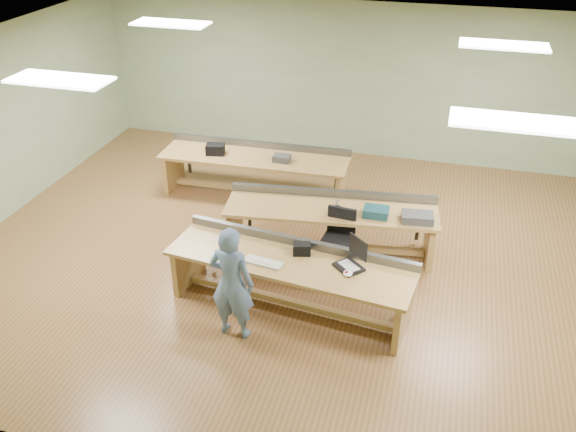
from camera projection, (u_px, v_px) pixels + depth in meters
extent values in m
plane|color=brown|center=(299.00, 256.00, 9.20)|extent=(10.00, 10.00, 0.00)
plane|color=silver|center=(301.00, 59.00, 7.70)|extent=(10.00, 10.00, 0.00)
cube|color=#90A980|center=(352.00, 81.00, 11.78)|extent=(10.00, 0.04, 3.00)
cube|color=#90A980|center=(181.00, 363.00, 5.11)|extent=(10.00, 0.04, 3.00)
cube|color=white|center=(60.00, 80.00, 7.04)|extent=(1.20, 0.50, 0.03)
cube|color=white|center=(171.00, 23.00, 9.54)|extent=(1.20, 0.50, 0.03)
cube|color=white|center=(513.00, 122.00, 5.88)|extent=(1.20, 0.50, 0.03)
cube|color=white|center=(504.00, 45.00, 8.38)|extent=(1.20, 0.50, 0.03)
cube|color=#B28B4B|center=(289.00, 263.00, 7.77)|extent=(3.29, 1.23, 0.05)
cube|color=#B28B4B|center=(189.00, 262.00, 8.44)|extent=(0.17, 0.76, 0.70)
cube|color=#B28B4B|center=(403.00, 314.00, 7.46)|extent=(0.17, 0.76, 0.70)
cube|color=#B28B4B|center=(289.00, 302.00, 8.08)|extent=(2.91, 0.44, 0.08)
cube|color=#515458|center=(300.00, 242.00, 8.04)|extent=(3.20, 0.45, 0.11)
cube|color=#B28B4B|center=(331.00, 210.00, 8.95)|extent=(3.20, 1.22, 0.05)
cube|color=#B28B4B|center=(235.00, 224.00, 9.32)|extent=(0.17, 0.74, 0.70)
cube|color=#B28B4B|center=(429.00, 239.00, 8.96)|extent=(0.17, 0.74, 0.70)
cube|color=#B28B4B|center=(330.00, 246.00, 9.27)|extent=(2.81, 0.45, 0.08)
cube|color=#515458|center=(333.00, 193.00, 9.24)|extent=(3.11, 0.47, 0.11)
cube|color=#B28B4B|center=(254.00, 158.00, 10.55)|extent=(3.31, 0.98, 0.05)
cube|color=#B28B4B|center=(173.00, 168.00, 11.05)|extent=(0.10, 0.78, 0.70)
cube|color=#B28B4B|center=(341.00, 187.00, 10.42)|extent=(0.10, 0.78, 0.70)
cube|color=#B28B4B|center=(255.00, 190.00, 10.86)|extent=(2.98, 0.19, 0.08)
cube|color=#515458|center=(260.00, 145.00, 10.84)|extent=(3.28, 0.18, 0.11)
imported|color=slate|center=(232.00, 283.00, 7.31)|extent=(0.58, 0.40, 1.54)
cube|color=black|center=(349.00, 267.00, 7.60)|extent=(0.44, 0.43, 0.04)
cube|color=black|center=(358.00, 247.00, 7.54)|extent=(0.26, 0.24, 0.27)
cube|color=beige|center=(263.00, 262.00, 7.70)|extent=(0.52, 0.24, 0.03)
ellipsoid|color=white|center=(348.00, 273.00, 7.47)|extent=(0.13, 0.15, 0.06)
cube|color=black|center=(302.00, 249.00, 7.85)|extent=(0.26, 0.20, 0.15)
cylinder|color=black|center=(336.00, 256.00, 8.78)|extent=(0.06, 0.06, 0.46)
cube|color=black|center=(337.00, 242.00, 8.66)|extent=(0.48, 0.48, 0.06)
cube|color=black|center=(342.00, 220.00, 8.70)|extent=(0.42, 0.09, 0.39)
cylinder|color=black|center=(336.00, 267.00, 8.88)|extent=(0.54, 0.54, 0.06)
cube|color=#143843|center=(376.00, 212.00, 8.72)|extent=(0.36, 0.27, 0.13)
cube|color=#37373A|center=(417.00, 217.00, 8.59)|extent=(0.47, 0.34, 0.12)
imported|color=#37373A|center=(337.00, 210.00, 8.79)|extent=(0.14, 0.14, 0.11)
cylinder|color=silver|center=(337.00, 204.00, 8.91)|extent=(0.08, 0.08, 0.13)
cube|color=black|center=(215.00, 149.00, 10.58)|extent=(0.35, 0.28, 0.18)
cube|color=#37373A|center=(282.00, 158.00, 10.33)|extent=(0.29, 0.22, 0.11)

